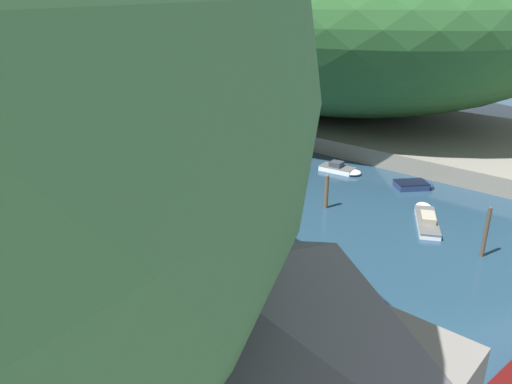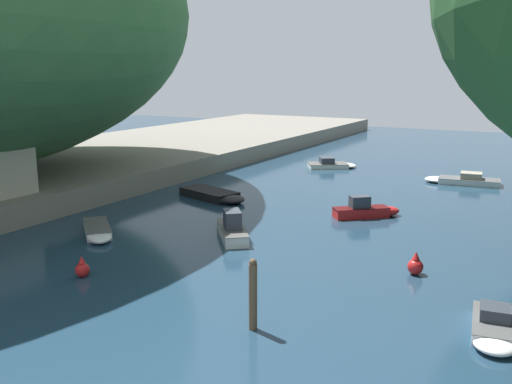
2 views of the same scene
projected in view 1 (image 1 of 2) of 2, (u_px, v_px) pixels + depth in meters
The scene contains 15 objects.
water_surface at pixel (206, 190), 41.13m from camera, with size 130.00×130.00×0.00m, color #1E384C.
right_bank at pixel (366, 125), 58.67m from camera, with size 22.00×120.00×1.59m.
hillside_right at pixel (323, 17), 59.81m from camera, with size 41.14×57.60×21.85m.
boat_far_upstream at pixel (112, 130), 58.55m from camera, with size 6.06×2.68×0.98m.
boat_moored_right at pixel (426, 218), 35.39m from camera, with size 6.04×4.17×0.84m.
boat_small_dinghy at pixel (172, 195), 38.88m from camera, with size 4.21×4.80×1.59m.
boat_cabin_cruiser at pixel (165, 160), 47.44m from camera, with size 4.01×3.68×1.38m.
boat_far_right_bank at pixel (57, 194), 39.47m from camera, with size 6.06×3.60×0.60m.
boat_red_skiff at pixel (416, 185), 41.53m from camera, with size 3.49×3.34×0.57m.
boat_white_cruiser at pixel (129, 241), 32.15m from camera, with size 4.35×4.07×0.49m.
boat_open_rowboat at pixel (341, 169), 45.23m from camera, with size 1.92×4.00×0.92m.
mooring_post_nearest at pixel (486, 232), 30.14m from camera, with size 0.24×0.24×3.32m.
mooring_post_middle at pixel (327, 191), 37.27m from camera, with size 0.30×0.30×2.67m.
channel_buoy_near at pixel (230, 242), 31.72m from camera, with size 0.64×0.64×0.97m.
channel_buoy_far at pixel (272, 167), 45.48m from camera, with size 0.72×0.72×1.07m.
Camera 1 is at (-25.78, 1.36, 14.96)m, focal length 35.00 mm.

